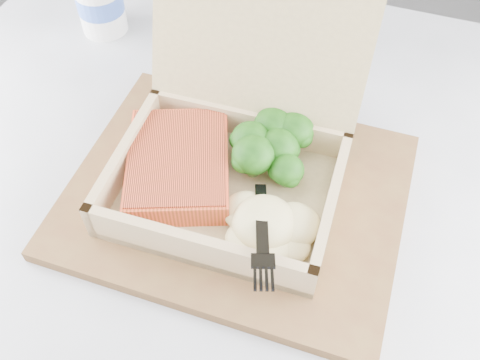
% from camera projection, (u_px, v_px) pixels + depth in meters
% --- Properties ---
extents(floor, '(4.00, 4.00, 0.00)m').
position_uv_depth(floor, '(284.00, 337.00, 1.26)').
color(floor, gray).
rests_on(floor, ground).
extents(cafe_table, '(0.96, 0.96, 0.75)m').
position_uv_depth(cafe_table, '(217.00, 286.00, 0.73)').
color(cafe_table, black).
rests_on(cafe_table, floor).
extents(serving_tray, '(0.38, 0.32, 0.02)m').
position_uv_depth(serving_tray, '(236.00, 195.00, 0.58)').
color(serving_tray, brown).
rests_on(serving_tray, cafe_table).
extents(takeout_container, '(0.25, 0.26, 0.21)m').
position_uv_depth(takeout_container, '(237.00, 136.00, 0.55)').
color(takeout_container, tan).
rests_on(takeout_container, serving_tray).
extents(salmon_fillet, '(0.13, 0.16, 0.03)m').
position_uv_depth(salmon_fillet, '(179.00, 165.00, 0.56)').
color(salmon_fillet, '#E04F2C').
rests_on(salmon_fillet, takeout_container).
extents(broccoli_pile, '(0.11, 0.11, 0.04)m').
position_uv_depth(broccoli_pile, '(278.00, 151.00, 0.57)').
color(broccoli_pile, '#297219').
rests_on(broccoli_pile, takeout_container).
extents(mashed_potatoes, '(0.10, 0.09, 0.04)m').
position_uv_depth(mashed_potatoes, '(264.00, 223.00, 0.52)').
color(mashed_potatoes, beige).
rests_on(mashed_potatoes, takeout_container).
extents(plastic_fork, '(0.05, 0.15, 0.03)m').
position_uv_depth(plastic_fork, '(261.00, 200.00, 0.51)').
color(plastic_fork, black).
rests_on(plastic_fork, mashed_potatoes).
extents(paper_cup, '(0.07, 0.07, 0.08)m').
position_uv_depth(paper_cup, '(100.00, 2.00, 0.74)').
color(paper_cup, white).
rests_on(paper_cup, cafe_table).
extents(receipt, '(0.09, 0.15, 0.00)m').
position_uv_depth(receipt, '(296.00, 88.00, 0.69)').
color(receipt, white).
rests_on(receipt, cafe_table).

